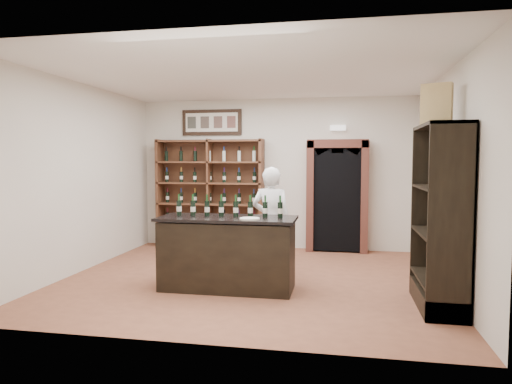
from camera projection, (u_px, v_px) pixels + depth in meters
floor at (250, 278)px, 6.86m from camera, size 5.50×5.50×0.00m
ceiling at (250, 76)px, 6.65m from camera, size 5.50×5.50×0.00m
wall_back at (275, 174)px, 9.20m from camera, size 5.50×0.04×3.00m
wall_left at (81, 178)px, 7.26m from camera, size 0.04×5.00×3.00m
wall_right at (447, 180)px, 6.24m from camera, size 0.04×5.00×3.00m
wine_shelf at (210, 193)px, 9.31m from camera, size 2.20×0.38×2.20m
framed_picture at (212, 122)px, 9.34m from camera, size 1.25×0.04×0.52m
arched_doorway at (337, 193)px, 8.83m from camera, size 1.17×0.35×2.17m
emergency_light at (338, 128)px, 8.83m from camera, size 0.30×0.10×0.10m
tasting_counter at (227, 254)px, 6.27m from camera, size 1.88×0.78×1.00m
counter_bottle_0 at (179, 208)px, 6.43m from camera, size 0.07×0.07×0.30m
counter_bottle_1 at (193, 208)px, 6.40m from camera, size 0.07×0.07×0.30m
counter_bottle_2 at (207, 208)px, 6.36m from camera, size 0.07×0.07×0.30m
counter_bottle_3 at (221, 208)px, 6.32m from camera, size 0.07×0.07×0.30m
counter_bottle_4 at (236, 209)px, 6.28m from camera, size 0.07×0.07×0.30m
counter_bottle_5 at (250, 209)px, 6.24m from camera, size 0.07×0.07×0.30m
counter_bottle_6 at (265, 209)px, 6.21m from camera, size 0.07×0.07×0.30m
counter_bottle_7 at (280, 210)px, 6.17m from camera, size 0.07×0.07×0.30m
side_cabinet at (442, 246)px, 5.45m from camera, size 0.48×1.20×2.20m
shopkeeper at (271, 221)px, 7.00m from camera, size 0.66×0.48×1.68m
plate at (250, 219)px, 5.96m from camera, size 0.27×0.27×0.02m
wine_crate at (437, 104)px, 5.51m from camera, size 0.38×0.26×0.50m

